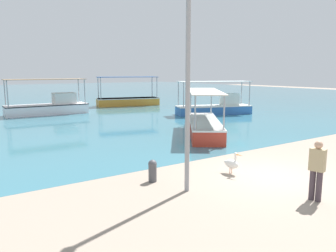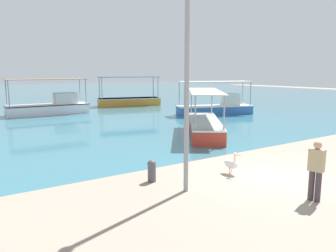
% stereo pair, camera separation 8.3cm
% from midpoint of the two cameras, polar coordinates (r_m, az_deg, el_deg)
% --- Properties ---
extents(ground, '(120.00, 120.00, 0.00)m').
position_cam_midpoint_polar(ground, '(11.88, 17.45, -8.28)').
color(ground, gray).
extents(harbor_water, '(110.00, 90.00, 0.00)m').
position_cam_midpoint_polar(harbor_water, '(55.86, -24.45, 4.97)').
color(harbor_water, '#366F80').
rests_on(harbor_water, ground).
extents(fishing_boat_outer, '(6.73, 3.40, 3.01)m').
position_cam_midpoint_polar(fishing_boat_outer, '(34.94, -7.05, 4.52)').
color(fishing_boat_outer, orange).
rests_on(fishing_boat_outer, harbor_water).
extents(fishing_boat_far_left, '(5.35, 6.56, 2.47)m').
position_cam_midpoint_polar(fishing_boat_far_left, '(18.84, 6.20, 0.28)').
color(fishing_boat_far_left, red).
rests_on(fishing_boat_far_left, harbor_water).
extents(fishing_boat_far_right, '(6.58, 2.20, 2.93)m').
position_cam_midpoint_polar(fishing_boat_far_right, '(29.21, -20.00, 3.31)').
color(fishing_boat_far_right, white).
rests_on(fishing_boat_far_right, harbor_water).
extents(fishing_boat_near_right, '(6.54, 3.61, 2.75)m').
position_cam_midpoint_polar(fishing_boat_near_right, '(27.81, 8.27, 3.39)').
color(fishing_boat_near_right, '#326AB6').
rests_on(fishing_boat_near_right, harbor_water).
extents(pelican, '(0.34, 0.81, 0.80)m').
position_cam_midpoint_polar(pelican, '(11.67, 10.85, -6.41)').
color(pelican, '#E0997A').
rests_on(pelican, ground).
extents(lamp_post, '(0.28, 0.28, 6.49)m').
position_cam_midpoint_polar(lamp_post, '(9.38, 3.23, 9.95)').
color(lamp_post, gray).
rests_on(lamp_post, ground).
extents(mooring_bollard, '(0.28, 0.28, 0.73)m').
position_cam_midpoint_polar(mooring_bollard, '(10.69, -2.94, -7.66)').
color(mooring_bollard, '#47474C').
rests_on(mooring_bollard, ground).
extents(fisherman_standing, '(0.31, 0.44, 1.69)m').
position_cam_midpoint_polar(fisherman_standing, '(9.87, 24.27, -6.81)').
color(fisherman_standing, '#43373F').
rests_on(fisherman_standing, ground).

